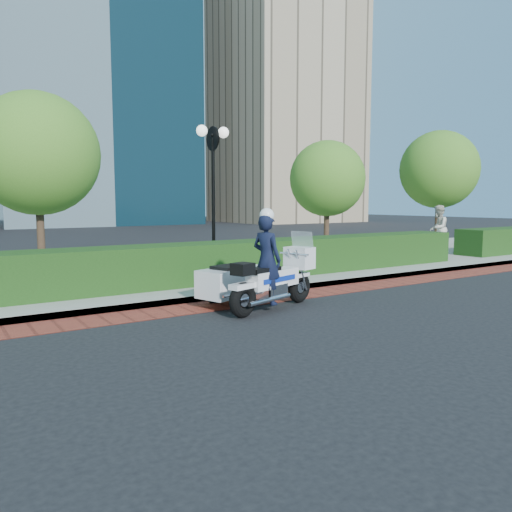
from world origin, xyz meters
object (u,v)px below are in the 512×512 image
tree_b (37,154)px  pedestrian (438,228)px  tree_d (439,170)px  lamppost (213,175)px  tree_c (327,179)px  police_motorcycle (256,274)px

tree_b → pedestrian: tree_b is taller
tree_d → tree_b: bearing=180.0°
lamppost → pedestrian: 10.89m
lamppost → tree_d: size_ratio=0.82×
tree_c → pedestrian: size_ratio=2.24×
police_motorcycle → pedestrian: (12.12, 4.67, 0.40)m
tree_d → tree_c: bearing=-180.0°
tree_b → tree_c: bearing=-0.0°
tree_d → lamppost: bearing=-173.8°
lamppost → tree_b: size_ratio=0.86×
pedestrian → lamppost: bearing=-24.1°
tree_b → tree_d: (16.50, 0.00, 0.18)m
lamppost → police_motorcycle: size_ratio=1.63×
tree_b → tree_c: (10.00, -0.00, -0.39)m
tree_d → police_motorcycle: (-13.39, -5.68, -2.90)m
pedestrian → tree_d: bearing=-166.8°
tree_c → lamppost: bearing=-166.7°
police_motorcycle → lamppost: bearing=55.2°
tree_d → police_motorcycle: bearing=-157.0°
tree_c → pedestrian: 5.67m
lamppost → tree_d: (12.00, 1.30, 0.65)m
tree_c → police_motorcycle: size_ratio=1.66×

